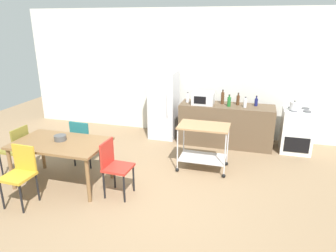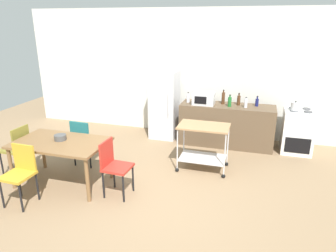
{
  "view_description": "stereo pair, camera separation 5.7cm",
  "coord_description": "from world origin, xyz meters",
  "px_view_note": "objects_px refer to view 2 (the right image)",
  "views": [
    {
      "loc": [
        1.41,
        -3.87,
        2.61
      ],
      "look_at": [
        -0.02,
        1.2,
        0.8
      ],
      "focal_mm": 32.84,
      "sensor_mm": 36.0,
      "label": 1
    },
    {
      "loc": [
        1.47,
        -3.86,
        2.61
      ],
      "look_at": [
        -0.02,
        1.2,
        0.8
      ],
      "focal_mm": 32.84,
      "sensor_mm": 36.0,
      "label": 2
    }
  ],
  "objects_px": {
    "chair_mustard": "(20,171)",
    "refrigerator": "(164,105)",
    "stove_oven": "(297,131)",
    "kitchen_cart": "(203,140)",
    "chair_teal": "(84,139)",
    "chair_red": "(114,164)",
    "bottle_hot_sauce": "(230,102)",
    "kettle": "(295,106)",
    "dining_table": "(61,146)",
    "bottle_sesame_oil": "(239,100)",
    "bottle_wine": "(188,98)",
    "chair_olive": "(17,147)",
    "bottle_soda": "(223,98)",
    "microwave": "(204,98)",
    "bottle_olive_oil": "(246,103)",
    "bottle_soy_sauce": "(257,102)",
    "fruit_bowl": "(60,137)"
  },
  "relations": [
    {
      "from": "bottle_sesame_oil",
      "to": "kettle",
      "type": "distance_m",
      "value": 1.13
    },
    {
      "from": "microwave",
      "to": "fruit_bowl",
      "type": "xyz_separation_m",
      "value": [
        -1.95,
        -2.37,
        -0.24
      ]
    },
    {
      "from": "chair_mustard",
      "to": "dining_table",
      "type": "bearing_deg",
      "value": 71.74
    },
    {
      "from": "stove_oven",
      "to": "bottle_sesame_oil",
      "type": "xyz_separation_m",
      "value": [
        -1.23,
        0.06,
        0.56
      ]
    },
    {
      "from": "chair_olive",
      "to": "kitchen_cart",
      "type": "distance_m",
      "value": 3.29
    },
    {
      "from": "chair_olive",
      "to": "bottle_hot_sauce",
      "type": "distance_m",
      "value": 4.17
    },
    {
      "from": "refrigerator",
      "to": "microwave",
      "type": "height_order",
      "value": "refrigerator"
    },
    {
      "from": "microwave",
      "to": "fruit_bowl",
      "type": "bearing_deg",
      "value": -129.51
    },
    {
      "from": "refrigerator",
      "to": "stove_oven",
      "type": "bearing_deg",
      "value": -1.6
    },
    {
      "from": "chair_olive",
      "to": "refrigerator",
      "type": "relative_size",
      "value": 0.57
    },
    {
      "from": "bottle_sesame_oil",
      "to": "bottle_wine",
      "type": "bearing_deg",
      "value": -176.13
    },
    {
      "from": "chair_teal",
      "to": "chair_red",
      "type": "xyz_separation_m",
      "value": [
        1.0,
        -0.8,
        0.0
      ]
    },
    {
      "from": "bottle_hot_sauce",
      "to": "kettle",
      "type": "bearing_deg",
      "value": 0.7
    },
    {
      "from": "bottle_hot_sauce",
      "to": "bottle_soy_sauce",
      "type": "relative_size",
      "value": 1.15
    },
    {
      "from": "chair_teal",
      "to": "chair_red",
      "type": "height_order",
      "value": "same"
    },
    {
      "from": "kettle",
      "to": "chair_mustard",
      "type": "bearing_deg",
      "value": -142.23
    },
    {
      "from": "chair_mustard",
      "to": "bottle_wine",
      "type": "bearing_deg",
      "value": 62.05
    },
    {
      "from": "stove_oven",
      "to": "kettle",
      "type": "height_order",
      "value": "kettle"
    },
    {
      "from": "chair_red",
      "to": "chair_teal",
      "type": "bearing_deg",
      "value": 53.72
    },
    {
      "from": "chair_mustard",
      "to": "stove_oven",
      "type": "xyz_separation_m",
      "value": [
        4.12,
        3.2,
        -0.07
      ]
    },
    {
      "from": "chair_olive",
      "to": "bottle_olive_oil",
      "type": "bearing_deg",
      "value": 124.44
    },
    {
      "from": "bottle_soy_sauce",
      "to": "fruit_bowl",
      "type": "xyz_separation_m",
      "value": [
        -3.06,
        -2.54,
        -0.19
      ]
    },
    {
      "from": "bottle_sesame_oil",
      "to": "fruit_bowl",
      "type": "height_order",
      "value": "bottle_sesame_oil"
    },
    {
      "from": "microwave",
      "to": "bottle_soy_sauce",
      "type": "xyz_separation_m",
      "value": [
        1.1,
        0.17,
        -0.04
      ]
    },
    {
      "from": "kitchen_cart",
      "to": "microwave",
      "type": "xyz_separation_m",
      "value": [
        -0.23,
        1.26,
        0.46
      ]
    },
    {
      "from": "bottle_wine",
      "to": "bottle_hot_sauce",
      "type": "height_order",
      "value": "bottle_hot_sauce"
    },
    {
      "from": "bottle_hot_sauce",
      "to": "microwave",
      "type": "bearing_deg",
      "value": 177.58
    },
    {
      "from": "chair_mustard",
      "to": "kettle",
      "type": "relative_size",
      "value": 3.71
    },
    {
      "from": "chair_red",
      "to": "stove_oven",
      "type": "bearing_deg",
      "value": -45.56
    },
    {
      "from": "fruit_bowl",
      "to": "kettle",
      "type": "relative_size",
      "value": 0.81
    },
    {
      "from": "stove_oven",
      "to": "microwave",
      "type": "xyz_separation_m",
      "value": [
        -1.96,
        -0.09,
        0.58
      ]
    },
    {
      "from": "kitchen_cart",
      "to": "bottle_hot_sauce",
      "type": "height_order",
      "value": "bottle_hot_sauce"
    },
    {
      "from": "chair_red",
      "to": "refrigerator",
      "type": "bearing_deg",
      "value": 2.58
    },
    {
      "from": "bottle_soy_sauce",
      "to": "kettle",
      "type": "bearing_deg",
      "value": -13.4
    },
    {
      "from": "bottle_soy_sauce",
      "to": "stove_oven",
      "type": "bearing_deg",
      "value": -5.14
    },
    {
      "from": "dining_table",
      "to": "chair_olive",
      "type": "height_order",
      "value": "chair_olive"
    },
    {
      "from": "chair_teal",
      "to": "kettle",
      "type": "height_order",
      "value": "kettle"
    },
    {
      "from": "chair_teal",
      "to": "kettle",
      "type": "xyz_separation_m",
      "value": [
        3.78,
        1.7,
        0.48
      ]
    },
    {
      "from": "dining_table",
      "to": "chair_red",
      "type": "bearing_deg",
      "value": -4.67
    },
    {
      "from": "kitchen_cart",
      "to": "bottle_wine",
      "type": "xyz_separation_m",
      "value": [
        -0.59,
        1.34,
        0.42
      ]
    },
    {
      "from": "stove_oven",
      "to": "bottle_soda",
      "type": "xyz_separation_m",
      "value": [
        -1.56,
        0.06,
        0.58
      ]
    },
    {
      "from": "refrigerator",
      "to": "fruit_bowl",
      "type": "distance_m",
      "value": 2.73
    },
    {
      "from": "bottle_olive_oil",
      "to": "bottle_soy_sauce",
      "type": "distance_m",
      "value": 0.29
    },
    {
      "from": "refrigerator",
      "to": "bottle_olive_oil",
      "type": "height_order",
      "value": "refrigerator"
    },
    {
      "from": "stove_oven",
      "to": "kitchen_cart",
      "type": "xyz_separation_m",
      "value": [
        -1.73,
        -1.35,
        0.12
      ]
    },
    {
      "from": "chair_olive",
      "to": "bottle_soda",
      "type": "distance_m",
      "value": 4.15
    },
    {
      "from": "stove_oven",
      "to": "bottle_soy_sauce",
      "type": "distance_m",
      "value": 1.01
    },
    {
      "from": "chair_mustard",
      "to": "refrigerator",
      "type": "height_order",
      "value": "refrigerator"
    },
    {
      "from": "dining_table",
      "to": "bottle_soda",
      "type": "bearing_deg",
      "value": 48.19
    },
    {
      "from": "microwave",
      "to": "bottle_olive_oil",
      "type": "relative_size",
      "value": 2.07
    }
  ]
}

